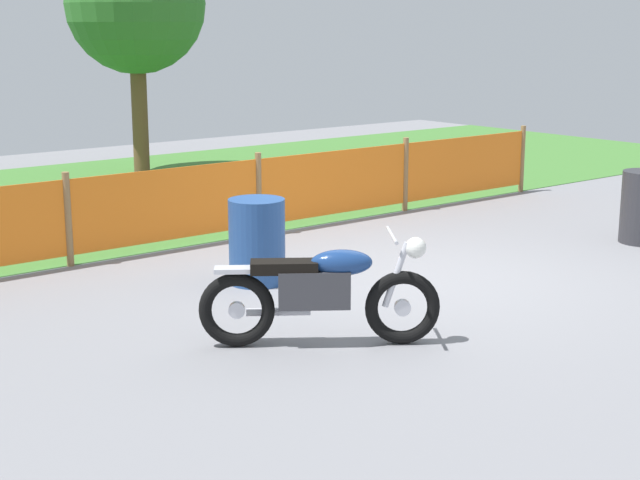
{
  "coord_description": "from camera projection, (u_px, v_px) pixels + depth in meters",
  "views": [
    {
      "loc": [
        -6.79,
        -7.01,
        2.63
      ],
      "look_at": [
        -2.05,
        -1.1,
        0.9
      ],
      "focal_mm": 53.58,
      "sensor_mm": 36.0,
      "label": 1
    }
  ],
  "objects": [
    {
      "name": "tree_near_left",
      "position": [
        135.0,
        5.0,
        16.39
      ],
      "size": [
        2.41,
        2.41,
        4.16
      ],
      "color": "brown",
      "rests_on": "ground"
    },
    {
      "name": "grass_verge",
      "position": [
        123.0,
        194.0,
        14.93
      ],
      "size": [
        24.0,
        7.41,
        0.01
      ],
      "primitive_type": "cube",
      "color": "#427A33",
      "rests_on": "ground"
    },
    {
      "name": "motorcycle_lead",
      "position": [
        322.0,
        292.0,
        7.87
      ],
      "size": [
        1.69,
        1.26,
        0.95
      ],
      "rotation": [
        0.0,
        0.0,
        -0.63
      ],
      "color": "black",
      "rests_on": "ground"
    },
    {
      "name": "spare_drum",
      "position": [
        257.0,
        241.0,
        9.79
      ],
      "size": [
        0.58,
        0.58,
        0.88
      ],
      "primitive_type": "cylinder",
      "color": "navy",
      "rests_on": "ground"
    },
    {
      "name": "barrier_fence",
      "position": [
        258.0,
        193.0,
        11.99
      ],
      "size": [
        10.27,
        0.08,
        1.05
      ],
      "color": "olive",
      "rests_on": "ground"
    },
    {
      "name": "ground",
      "position": [
        407.0,
        279.0,
        10.06
      ],
      "size": [
        24.0,
        24.0,
        0.02
      ],
      "primitive_type": "cube",
      "color": "gray"
    }
  ]
}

